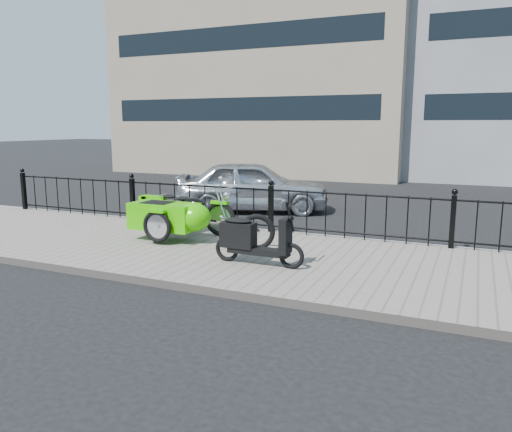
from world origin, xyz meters
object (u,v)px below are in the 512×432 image
at_px(motorcycle_sidecar, 176,215).
at_px(sedan_car, 253,186).
at_px(scooter, 252,239).
at_px(spare_tire, 257,232).

relative_size(motorcycle_sidecar, sedan_car, 0.56).
bearing_deg(sedan_car, motorcycle_sidecar, 162.30).
xyz_separation_m(scooter, sedan_car, (-2.32, 5.15, 0.17)).
height_order(motorcycle_sidecar, spare_tire, motorcycle_sidecar).
height_order(motorcycle_sidecar, scooter, scooter).
bearing_deg(motorcycle_sidecar, sedan_car, 93.67).
distance_m(scooter, spare_tire, 0.89).
distance_m(scooter, sedan_car, 5.65).
height_order(scooter, spare_tire, scooter).
bearing_deg(spare_tire, sedan_car, 115.13).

